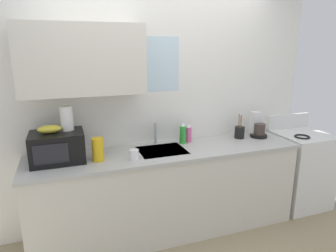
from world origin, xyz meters
The scene contains 13 objects.
kitchen_wall_assembly centered at (-0.15, 0.31, 1.36)m, with size 3.50×0.42×2.50m.
counter_unit centered at (0.00, 0.00, 0.46)m, with size 2.73×0.63×0.90m.
sink_faucet centered at (-0.06, 0.24, 1.02)m, with size 0.03×0.03×0.23m, color #B2B5BA.
stove_range centered at (1.71, 0.00, 0.46)m, with size 0.60×0.60×1.08m.
microwave centered at (-1.03, 0.05, 1.04)m, with size 0.46×0.35×0.27m.
banana_bunch centered at (-1.08, 0.05, 1.20)m, with size 0.20×0.11×0.07m, color gold.
paper_towel_roll centered at (-0.93, 0.10, 1.28)m, with size 0.11×0.11×0.22m, color white.
coffee_maker centered at (1.13, 0.11, 1.00)m, with size 0.19×0.21×0.28m.
dish_soap_bottle_green centered at (0.22, 0.16, 1.01)m, with size 0.07×0.07×0.23m.
dish_soap_bottle_pink centered at (0.30, 0.18, 0.99)m, with size 0.06×0.06×0.20m.
cereal_canister centered at (-0.69, -0.05, 1.01)m, with size 0.10×0.10×0.21m, color gold.
mug_white centered at (-0.38, -0.14, 0.95)m, with size 0.08×0.08×0.10m, color white.
utensil_crock centered at (0.90, 0.12, 0.97)m, with size 0.11×0.11×0.28m.
Camera 1 is at (-0.94, -2.65, 1.90)m, focal length 31.91 mm.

